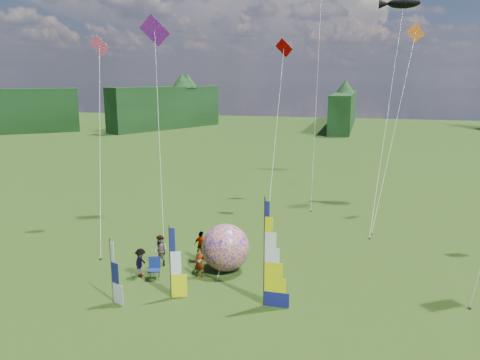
% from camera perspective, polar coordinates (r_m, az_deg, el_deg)
% --- Properties ---
extents(ground, '(220.00, 220.00, 0.00)m').
position_cam_1_polar(ground, '(20.32, -0.20, -17.92)').
color(ground, '#3A5518').
rests_on(ground, ground).
extents(treeline_ring, '(210.00, 210.00, 8.00)m').
position_cam_1_polar(treeline_ring, '(18.63, -0.21, -7.22)').
color(treeline_ring, '#173C1B').
rests_on(treeline_ring, ground).
extents(feather_banner_main, '(1.34, 0.11, 4.97)m').
position_cam_1_polar(feather_banner_main, '(21.28, 2.96, -9.05)').
color(feather_banner_main, navy).
rests_on(feather_banner_main, ground).
extents(side_banner_left, '(0.95, 0.41, 3.47)m').
position_cam_1_polar(side_banner_left, '(22.50, -8.52, -10.01)').
color(side_banner_left, '#D7E006').
rests_on(side_banner_left, ground).
extents(side_banner_far, '(0.88, 0.42, 3.03)m').
position_cam_1_polar(side_banner_far, '(22.68, -15.38, -10.75)').
color(side_banner_far, white).
rests_on(side_banner_far, ground).
extents(bol_inflatable, '(3.06, 3.06, 2.58)m').
position_cam_1_polar(bol_inflatable, '(25.49, -1.80, -8.23)').
color(bol_inflatable, '#1100A0').
rests_on(bol_inflatable, ground).
extents(spectator_a, '(0.58, 0.39, 1.54)m').
position_cam_1_polar(spectator_a, '(24.96, -4.95, -10.02)').
color(spectator_a, '#66594C').
rests_on(spectator_a, ground).
extents(spectator_b, '(0.94, 0.66, 1.75)m').
position_cam_1_polar(spectator_b, '(26.56, -9.67, -8.50)').
color(spectator_b, '#66594C').
rests_on(spectator_b, ground).
extents(spectator_c, '(0.44, 1.02, 1.54)m').
position_cam_1_polar(spectator_c, '(25.40, -12.01, -9.84)').
color(spectator_c, '#66594C').
rests_on(spectator_c, ground).
extents(spectator_d, '(1.08, 0.71, 1.72)m').
position_cam_1_polar(spectator_d, '(27.07, -4.73, -8.00)').
color(spectator_d, '#66594C').
rests_on(spectator_d, ground).
extents(camp_chair, '(0.81, 0.81, 1.13)m').
position_cam_1_polar(camp_chair, '(25.09, -10.43, -10.57)').
color(camp_chair, '#0D1C4E').
rests_on(camp_chair, ground).
extents(kite_whale, '(6.35, 16.98, 17.95)m').
position_cam_1_polar(kite_whale, '(36.88, 17.77, 9.77)').
color(kite_whale, black).
rests_on(kite_whale, ground).
extents(kite_rainbow_delta, '(8.46, 11.72, 15.69)m').
position_cam_1_polar(kite_rainbow_delta, '(33.37, -9.93, 8.02)').
color(kite_rainbow_delta, red).
rests_on(kite_rainbow_delta, ground).
extents(small_kite_red, '(5.86, 11.00, 13.77)m').
position_cam_1_polar(small_kite_red, '(33.79, 4.41, 6.58)').
color(small_kite_red, '#C60001').
rests_on(small_kite_red, ground).
extents(small_kite_orange, '(8.72, 11.29, 14.78)m').
position_cam_1_polar(small_kite_orange, '(35.09, 18.44, 7.03)').
color(small_kite_orange, orange).
rests_on(small_kite_orange, ground).
extents(small_kite_pink, '(7.07, 10.10, 13.57)m').
position_cam_1_polar(small_kite_pink, '(30.66, -16.77, 5.33)').
color(small_kite_pink, '#D3436B').
rests_on(small_kite_pink, ground).
extents(small_kite_green, '(3.19, 11.30, 22.68)m').
position_cam_1_polar(small_kite_green, '(40.11, 9.48, 13.72)').
color(small_kite_green, '#179915').
rests_on(small_kite_green, ground).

